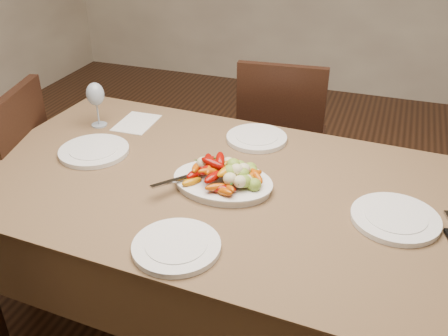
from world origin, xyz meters
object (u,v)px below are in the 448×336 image
Objects in this scene: chair_far at (283,140)px; plate_near at (176,247)px; serving_platter at (223,184)px; wine_glass at (96,103)px; plate_right at (395,219)px; plate_far at (257,138)px; dining_table at (224,266)px; plate_left at (94,151)px.

chair_far is 1.36m from plate_near.
plate_near is at bearing -91.75° from serving_platter.
wine_glass reaches higher than serving_platter.
plate_right is 1.06× the size of plate_near.
plate_far is (0.01, 0.38, -0.00)m from serving_platter.
serving_platter is at bearing 88.25° from plate_near.
plate_right is (0.57, -0.03, 0.39)m from dining_table.
dining_table is 0.39m from serving_platter.
chair_far is at bearing 90.29° from serving_platter.
serving_platter is at bearing -23.34° from wine_glass.
plate_far is 0.69m from wine_glass.
plate_left is 0.65m from plate_far.
plate_far is at bearing 88.29° from plate_near.
chair_far is 2.81× the size of serving_platter.
wine_glass is at bearing 166.45° from plate_right.
plate_far is (0.02, -0.59, 0.29)m from chair_far.
plate_left is at bearing 141.86° from plate_near.
plate_far is at bearing 7.56° from wine_glass.
plate_near is (0.54, -0.42, 0.00)m from plate_left.
chair_far is (-0.00, 0.95, 0.10)m from dining_table.
chair_far is at bearing 90.13° from dining_table.
dining_table is at bearing 84.96° from chair_far.
chair_far reaches higher than plate_right.
plate_right is at bearing -3.12° from dining_table.
plate_far is at bearing 29.43° from plate_left.
dining_table is 8.98× the size of wine_glass.
wine_glass is (-1.24, 0.30, 0.09)m from plate_right.
dining_table is at bearing -92.20° from plate_far.
serving_platter is at bearing 178.96° from plate_right.
plate_near is at bearing -38.14° from plate_left.
plate_right is (0.58, -0.98, 0.29)m from chair_far.
plate_left is at bearing 53.79° from chair_far.
dining_table is at bearing 176.88° from plate_right.
plate_right is 0.68m from plate_far.
dining_table is at bearing -21.89° from wine_glass.
wine_glass reaches higher than chair_far.
plate_far is 0.96× the size of plate_near.
plate_right is (1.12, -0.07, 0.00)m from plate_left.
chair_far is at bearing 45.73° from wine_glass.
dining_table is 5.44× the size of serving_platter.
plate_near is (-0.01, -0.38, 0.39)m from dining_table.
plate_right reaches higher than dining_table.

